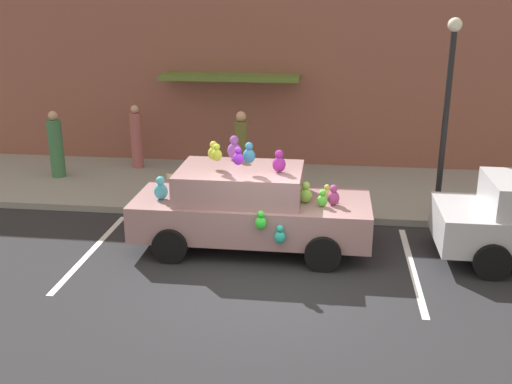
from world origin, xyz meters
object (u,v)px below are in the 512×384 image
object	(u,v)px
pedestrian_walking_past	(241,153)
pedestrian_by_lamp	(137,138)
pedestrian_near_shopfront	(56,147)
plush_covered_car	(249,207)
street_lamp_post	(448,99)
teddy_bear_on_sidewalk	(172,186)

from	to	relation	value
pedestrian_walking_past	pedestrian_by_lamp	xyz separation A→B (m)	(-3.06, 1.59, -0.11)
pedestrian_near_shopfront	pedestrian_walking_past	distance (m)	4.84
plush_covered_car	street_lamp_post	size ratio (longest dim) A/B	1.09
plush_covered_car	teddy_bear_on_sidewalk	xyz separation A→B (m)	(-2.09, 2.20, -0.39)
pedestrian_walking_past	pedestrian_by_lamp	size ratio (longest dim) A/B	1.13
teddy_bear_on_sidewalk	pedestrian_near_shopfront	bearing A→B (deg)	159.08
street_lamp_post	pedestrian_near_shopfront	world-z (taller)	street_lamp_post
pedestrian_near_shopfront	pedestrian_walking_past	bearing A→B (deg)	-6.19
teddy_bear_on_sidewalk	pedestrian_walking_past	xyz separation A→B (m)	(1.51, 0.74, 0.63)
plush_covered_car	pedestrian_walking_past	world-z (taller)	plush_covered_car
street_lamp_post	plush_covered_car	bearing A→B (deg)	-153.21
teddy_bear_on_sidewalk	street_lamp_post	distance (m)	6.28
teddy_bear_on_sidewalk	pedestrian_walking_past	size ratio (longest dim) A/B	0.30
teddy_bear_on_sidewalk	pedestrian_walking_past	distance (m)	1.79
plush_covered_car	street_lamp_post	bearing A→B (deg)	26.79
plush_covered_car	pedestrian_by_lamp	distance (m)	5.82
teddy_bear_on_sidewalk	pedestrian_walking_past	bearing A→B (deg)	26.23
pedestrian_walking_past	teddy_bear_on_sidewalk	bearing A→B (deg)	-153.77
plush_covered_car	street_lamp_post	distance (m)	4.60
pedestrian_walking_past	pedestrian_near_shopfront	bearing A→B (deg)	173.81
teddy_bear_on_sidewalk	pedestrian_near_shopfront	distance (m)	3.58
street_lamp_post	pedestrian_near_shopfront	xyz separation A→B (m)	(-9.18, 1.56, -1.68)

